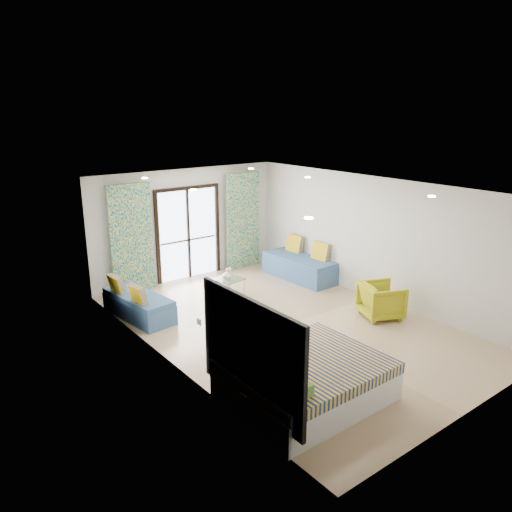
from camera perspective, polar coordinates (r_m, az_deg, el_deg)
floor at (r=9.86m, az=3.50°, el=-7.91°), size 5.00×7.50×0.01m
ceiling at (r=9.08m, az=3.80°, el=7.79°), size 5.00×7.50×0.01m
wall_back at (r=12.36m, az=-7.86°, el=3.64°), size 5.00×0.01×2.70m
wall_front at (r=7.18m, az=23.85°, el=-7.28°), size 5.00×0.01×2.70m
wall_left at (r=8.04m, az=-9.95°, el=-3.54°), size 0.01×7.50×2.70m
wall_right at (r=11.13m, az=13.41°, el=1.91°), size 0.01×7.50×2.70m
balcony_door at (r=12.35m, az=-7.77°, el=3.20°), size 1.76×0.08×2.28m
balcony_rail at (r=12.44m, az=-7.74°, el=1.83°), size 1.52×0.03×0.04m
curtain_left at (r=11.56m, az=-14.06°, el=1.88°), size 1.00×0.10×2.50m
curtain_right at (r=13.05m, az=-1.53°, el=4.03°), size 1.00×0.10×2.50m
downlight_a at (r=6.71m, az=6.04°, el=4.34°), size 0.12×0.12×0.02m
downlight_b at (r=8.84m, az=19.45°, el=6.45°), size 0.12×0.12×0.02m
downlight_c at (r=9.08m, az=-7.16°, el=7.50°), size 0.12×0.12×0.02m
downlight_d at (r=10.75m, az=5.94°, el=8.94°), size 0.12×0.12×0.02m
downlight_e at (r=10.84m, az=-12.62°, el=8.69°), size 0.12×0.12×0.02m
downlight_f at (r=12.27m, az=-0.56°, el=9.96°), size 0.12×0.12×0.02m
headboard at (r=6.54m, az=-0.67°, el=-11.04°), size 0.06×2.10×1.50m
switch_plate at (r=7.47m, az=-6.54°, el=-7.47°), size 0.02×0.10×0.10m
bed at (r=7.45m, az=5.58°, el=-13.88°), size 2.18×1.78×0.75m
daybed_left at (r=10.39m, az=-13.33°, el=-5.44°), size 0.88×1.80×0.85m
daybed_right at (r=12.44m, az=5.01°, el=-1.18°), size 0.83×2.00×0.97m
coffee_table at (r=11.32m, az=-3.13°, el=-2.79°), size 0.64×0.64×0.66m
vase at (r=11.24m, az=-3.37°, el=-2.17°), size 0.26×0.27×0.20m
armchair at (r=10.39m, az=14.14°, el=-4.76°), size 0.95×0.98×0.78m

